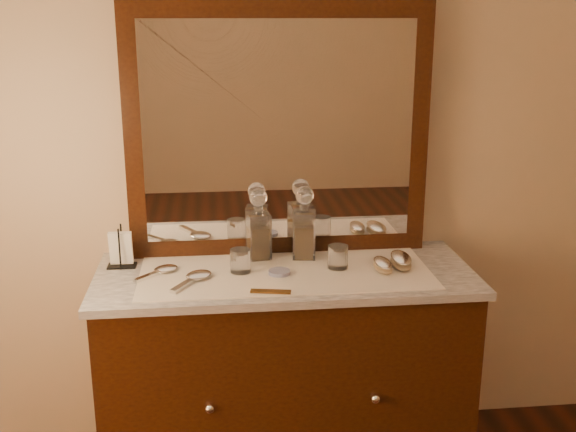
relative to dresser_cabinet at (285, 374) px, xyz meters
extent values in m
plane|color=tan|center=(0.00, 0.29, 0.99)|extent=(4.50, 4.50, 0.00)
cube|color=black|center=(0.00, 0.00, 0.00)|extent=(1.40, 0.55, 0.82)
sphere|color=silver|center=(-0.30, -0.28, 0.04)|extent=(0.04, 0.04, 0.04)
sphere|color=silver|center=(0.30, -0.28, 0.04)|extent=(0.04, 0.04, 0.04)
cube|color=white|center=(0.00, 0.00, 0.42)|extent=(1.44, 0.59, 0.03)
cube|color=black|center=(0.00, 0.25, 0.94)|extent=(1.20, 0.08, 1.00)
cube|color=white|center=(0.00, 0.21, 0.94)|extent=(1.06, 0.01, 0.86)
cube|color=beige|center=(0.00, -0.02, 0.44)|extent=(1.10, 0.45, 0.00)
cylinder|color=silver|center=(-0.03, -0.03, 0.45)|extent=(0.10, 0.10, 0.01)
cube|color=brown|center=(-0.07, -0.21, 0.45)|extent=(0.15, 0.05, 0.01)
cube|color=black|center=(-0.63, 0.12, 0.44)|extent=(0.11, 0.07, 0.01)
cylinder|color=black|center=(-0.63, 0.09, 0.52)|extent=(0.01, 0.01, 0.16)
cylinder|color=black|center=(-0.63, 0.16, 0.52)|extent=(0.01, 0.01, 0.16)
cube|color=white|center=(-0.63, 0.12, 0.52)|extent=(0.09, 0.04, 0.13)
cube|color=brown|center=(-0.09, 0.15, 0.51)|extent=(0.08, 0.08, 0.13)
cube|color=white|center=(-0.09, 0.15, 0.54)|extent=(0.10, 0.10, 0.18)
cylinder|color=white|center=(-0.09, 0.15, 0.64)|extent=(0.04, 0.04, 0.03)
sphere|color=white|center=(-0.09, 0.15, 0.70)|extent=(0.08, 0.08, 0.07)
cube|color=brown|center=(0.09, 0.14, 0.51)|extent=(0.08, 0.08, 0.13)
cube|color=white|center=(0.09, 0.14, 0.54)|extent=(0.10, 0.10, 0.19)
cylinder|color=white|center=(0.09, 0.14, 0.65)|extent=(0.04, 0.04, 0.03)
sphere|color=white|center=(0.09, 0.14, 0.70)|extent=(0.08, 0.08, 0.07)
ellipsoid|color=tan|center=(0.37, -0.03, 0.45)|extent=(0.07, 0.15, 0.02)
ellipsoid|color=silver|center=(0.37, -0.03, 0.47)|extent=(0.07, 0.15, 0.02)
ellipsoid|color=tan|center=(0.45, 0.00, 0.46)|extent=(0.09, 0.18, 0.03)
ellipsoid|color=silver|center=(0.45, 0.00, 0.48)|extent=(0.09, 0.18, 0.03)
ellipsoid|color=silver|center=(-0.45, 0.05, 0.45)|extent=(0.12, 0.13, 0.02)
cube|color=silver|center=(-0.51, -0.02, 0.45)|extent=(0.10, 0.11, 0.01)
ellipsoid|color=silver|center=(-0.33, -0.04, 0.45)|extent=(0.13, 0.14, 0.02)
cube|color=silver|center=(-0.38, -0.12, 0.45)|extent=(0.10, 0.14, 0.01)
cylinder|color=white|center=(-0.17, 0.00, 0.49)|extent=(0.08, 0.08, 0.09)
cylinder|color=white|center=(0.20, 0.01, 0.49)|extent=(0.08, 0.08, 0.09)
camera|label=1|loc=(-0.26, -2.46, 1.39)|focal=43.13mm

